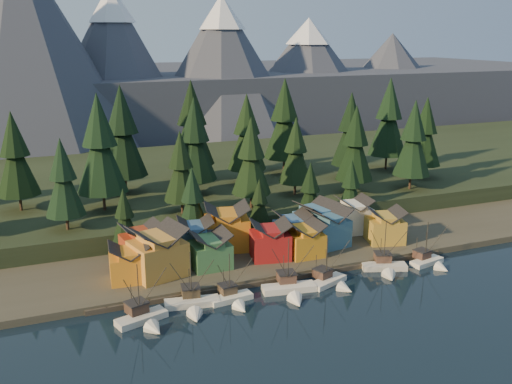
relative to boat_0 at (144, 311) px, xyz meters
name	(u,v)px	position (x,y,z in m)	size (l,w,h in m)	color
ground	(316,313)	(30.37, -7.80, -2.42)	(500.00, 500.00, 0.00)	black
shore_strip	(241,239)	(30.37, 32.20, -1.67)	(400.00, 50.00, 1.50)	#3B382B
hillside	(187,183)	(30.37, 82.20, 0.58)	(420.00, 100.00, 6.00)	black
dock	(279,276)	(30.37, 8.70, -1.92)	(80.00, 4.00, 1.00)	#443C31
mountain_ridge	(113,82)	(26.18, 205.79, 23.64)	(560.00, 190.00, 90.00)	#4C5262
boat_0	(144,311)	(0.00, 0.00, 0.00)	(10.08, 10.70, 12.17)	beige
boat_1	(193,298)	(9.66, 2.49, -0.21)	(11.07, 11.76, 11.90)	beige
boat_2	(233,293)	(17.52, 1.82, -0.33)	(8.95, 9.57, 10.70)	silver
boat_3	(291,283)	(29.50, 1.30, -0.14)	(11.47, 12.18, 12.31)	silver
boat_4	(332,276)	(39.00, 1.56, -0.22)	(9.34, 9.89, 11.12)	silver
boat_5	(386,261)	(53.50, 3.63, -0.13)	(10.45, 10.98, 11.88)	beige
boat_6	(431,256)	(64.60, 2.63, -0.21)	(8.74, 9.33, 10.94)	silver
house_front_0	(129,261)	(0.50, 16.53, 3.21)	(8.52, 8.13, 7.85)	orange
house_front_1	(158,250)	(6.43, 16.80, 4.60)	(12.26, 11.97, 10.51)	#C58632
house_front_2	(210,248)	(17.74, 17.01, 3.24)	(8.21, 8.27, 7.91)	#3C6E3F
house_front_3	(270,239)	(31.73, 16.90, 3.54)	(9.73, 9.42, 8.49)	maroon
house_front_4	(304,238)	(39.61, 15.61, 3.14)	(7.64, 8.23, 7.73)	orange
house_front_5	(328,226)	(47.33, 18.69, 3.92)	(9.98, 9.32, 9.22)	#325C76
house_front_6	(385,224)	(61.43, 15.97, 3.41)	(9.94, 9.62, 8.24)	#B58B2E
house_back_0	(142,243)	(4.54, 24.05, 3.83)	(9.24, 8.95, 9.04)	maroon
house_back_1	(195,236)	(16.65, 24.42, 3.64)	(8.82, 8.90, 8.69)	#35577E
house_back_2	(227,225)	(24.72, 26.15, 4.63)	(11.69, 11.07, 10.57)	#C3741B
house_back_3	(292,228)	(39.93, 22.67, 3.27)	(8.24, 7.43, 7.97)	#3E6592
house_back_4	(316,219)	(46.88, 24.00, 4.03)	(10.02, 9.74, 9.42)	#396688
house_back_5	(354,214)	(58.26, 25.21, 3.72)	(8.68, 8.76, 8.83)	silver
tree_hill_1	(15,157)	(-19.63, 60.20, 17.68)	(11.07, 11.07, 25.80)	#332319
tree_hill_2	(63,180)	(-9.63, 40.20, 15.43)	(9.31, 9.31, 21.69)	#332319
tree_hill_3	(100,147)	(0.37, 52.20, 20.11)	(12.98, 12.98, 30.24)	#332319
tree_hill_4	(123,135)	(8.37, 67.20, 20.40)	(13.20, 13.20, 30.76)	#332319
tree_hill_5	(181,169)	(18.37, 42.20, 15.21)	(9.14, 9.14, 21.28)	#332319
tree_hill_6	(195,142)	(26.37, 57.20, 18.70)	(11.87, 11.87, 27.65)	#332319
tree_hill_7	(251,159)	(36.37, 40.20, 16.68)	(10.29, 10.29, 23.96)	#332319
tree_hill_8	(247,135)	(44.37, 64.20, 18.45)	(11.67, 11.67, 27.19)	#332319
tree_hill_9	(296,153)	(52.37, 47.20, 15.68)	(9.51, 9.51, 22.14)	#332319
tree_hill_10	(284,122)	(60.37, 72.20, 20.37)	(13.18, 13.18, 30.71)	#332319
tree_hill_11	(355,146)	(68.37, 42.20, 17.37)	(10.82, 10.82, 25.21)	#332319
tree_hill_12	(350,132)	(76.37, 58.20, 18.33)	(11.58, 11.58, 26.98)	#332319
tree_hill_13	(413,141)	(86.37, 40.20, 17.86)	(11.21, 11.21, 26.12)	#332319
tree_hill_14	(389,120)	(94.37, 64.20, 20.23)	(13.07, 13.07, 30.44)	#332319
tree_hill_15	(192,126)	(30.37, 74.20, 20.46)	(13.25, 13.25, 30.86)	#332319
tree_hill_17	(425,134)	(98.37, 50.20, 17.50)	(10.93, 10.93, 25.46)	#332319
tree_shore_0	(125,218)	(2.37, 32.20, 7.44)	(6.57, 6.57, 15.30)	#332319
tree_shore_1	(193,202)	(18.37, 32.20, 9.33)	(8.05, 8.05, 18.76)	#332319
tree_shore_2	(259,204)	(35.37, 32.20, 6.94)	(6.18, 6.18, 14.40)	#332319
tree_shore_3	(310,192)	(49.37, 32.20, 8.54)	(7.43, 7.43, 17.31)	#332319
tree_shore_4	(351,188)	(61.37, 32.20, 8.45)	(7.37, 7.37, 17.16)	#332319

